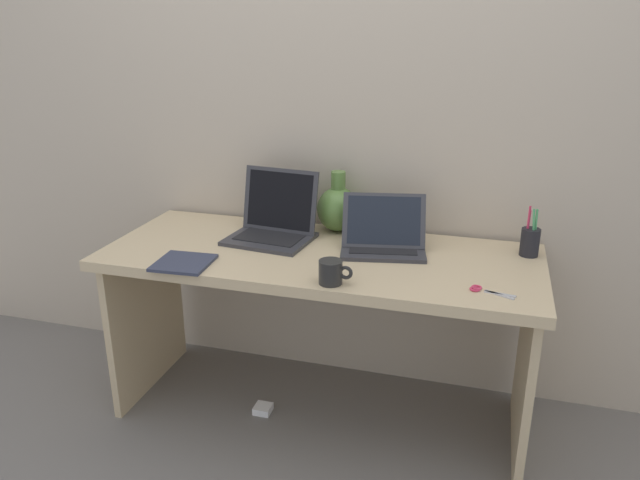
% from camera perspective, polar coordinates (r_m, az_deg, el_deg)
% --- Properties ---
extents(ground_plane, '(6.00, 6.00, 0.00)m').
position_cam_1_polar(ground_plane, '(2.64, -0.00, -15.69)').
color(ground_plane, slate).
extents(back_wall, '(4.40, 0.04, 2.40)m').
position_cam_1_polar(back_wall, '(2.52, 2.38, 12.26)').
color(back_wall, '#BCAD99').
rests_on(back_wall, ground).
extents(desk, '(1.64, 0.66, 0.71)m').
position_cam_1_polar(desk, '(2.35, -0.00, -4.38)').
color(desk, '#D1B78C').
rests_on(desk, ground).
extents(laptop_left, '(0.35, 0.30, 0.27)m').
position_cam_1_polar(laptop_left, '(2.44, -4.28, 1.85)').
color(laptop_left, '#333338').
rests_on(laptop_left, desk).
extents(laptop_right, '(0.35, 0.27, 0.20)m').
position_cam_1_polar(laptop_right, '(2.32, 5.97, 0.37)').
color(laptop_right, '#333338').
rests_on(laptop_right, desk).
extents(green_vase, '(0.17, 0.17, 0.25)m').
position_cam_1_polar(green_vase, '(2.51, 1.70, 3.03)').
color(green_vase, '#5B843D').
rests_on(green_vase, desk).
extents(notebook_stack, '(0.20, 0.20, 0.01)m').
position_cam_1_polar(notebook_stack, '(2.24, -12.69, -2.10)').
color(notebook_stack, '#33384C').
rests_on(notebook_stack, desk).
extents(coffee_mug, '(0.12, 0.08, 0.08)m').
position_cam_1_polar(coffee_mug, '(2.02, 1.07, -3.04)').
color(coffee_mug, black).
rests_on(coffee_mug, desk).
extents(pen_cup, '(0.07, 0.07, 0.19)m').
position_cam_1_polar(pen_cup, '(2.38, 19.11, -0.11)').
color(pen_cup, black).
rests_on(pen_cup, desk).
extents(scissors, '(0.15, 0.08, 0.01)m').
position_cam_1_polar(scissors, '(2.04, 15.17, -4.59)').
color(scissors, '#B7B7BC').
rests_on(scissors, desk).
extents(power_brick, '(0.07, 0.07, 0.03)m').
position_cam_1_polar(power_brick, '(2.63, -5.37, -15.51)').
color(power_brick, white).
rests_on(power_brick, ground).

